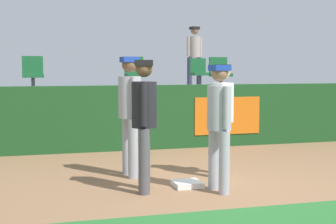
{
  "coord_description": "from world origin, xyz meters",
  "views": [
    {
      "loc": [
        -2.53,
        -6.9,
        1.72
      ],
      "look_at": [
        -0.25,
        1.08,
        1.0
      ],
      "focal_mm": 55.2,
      "sensor_mm": 36.0,
      "label": 1
    }
  ],
  "objects_px": {
    "player_fielder_home": "(223,112)",
    "seat_front_right": "(220,72)",
    "spectator_capped": "(194,52)",
    "seat_front_left": "(33,72)",
    "player_coach_visitor": "(219,119)",
    "player_runner_visitor": "(130,108)",
    "seat_back_right": "(199,71)",
    "first_base": "(187,184)",
    "seat_front_center": "(135,72)",
    "player_umpire": "(144,116)"
  },
  "relations": [
    {
      "from": "player_umpire",
      "to": "seat_back_right",
      "type": "distance_m",
      "value": 7.58
    },
    {
      "from": "player_fielder_home",
      "to": "seat_front_right",
      "type": "bearing_deg",
      "value": -177.33
    },
    {
      "from": "player_coach_visitor",
      "to": "player_umpire",
      "type": "distance_m",
      "value": 1.03
    },
    {
      "from": "seat_front_right",
      "to": "spectator_capped",
      "type": "bearing_deg",
      "value": 84.05
    },
    {
      "from": "first_base",
      "to": "seat_front_left",
      "type": "xyz_separation_m",
      "value": [
        -2.01,
        4.94,
        1.56
      ]
    },
    {
      "from": "seat_front_right",
      "to": "spectator_capped",
      "type": "height_order",
      "value": "spectator_capped"
    },
    {
      "from": "player_umpire",
      "to": "seat_front_right",
      "type": "relative_size",
      "value": 2.17
    },
    {
      "from": "player_runner_visitor",
      "to": "seat_back_right",
      "type": "relative_size",
      "value": 2.24
    },
    {
      "from": "player_fielder_home",
      "to": "seat_front_left",
      "type": "height_order",
      "value": "seat_front_left"
    },
    {
      "from": "player_coach_visitor",
      "to": "seat_front_center",
      "type": "xyz_separation_m",
      "value": [
        -0.01,
        5.34,
        0.59
      ]
    },
    {
      "from": "player_umpire",
      "to": "seat_front_right",
      "type": "bearing_deg",
      "value": 163.49
    },
    {
      "from": "first_base",
      "to": "seat_front_right",
      "type": "xyz_separation_m",
      "value": [
        2.46,
        4.94,
        1.56
      ]
    },
    {
      "from": "player_fielder_home",
      "to": "seat_back_right",
      "type": "relative_size",
      "value": 2.1
    },
    {
      "from": "player_coach_visitor",
      "to": "seat_back_right",
      "type": "distance_m",
      "value": 7.51
    },
    {
      "from": "first_base",
      "to": "player_runner_visitor",
      "type": "distance_m",
      "value": 1.54
    },
    {
      "from": "player_coach_visitor",
      "to": "seat_front_right",
      "type": "xyz_separation_m",
      "value": [
        2.13,
        5.35,
        0.59
      ]
    },
    {
      "from": "player_fielder_home",
      "to": "seat_front_right",
      "type": "distance_m",
      "value": 4.74
    },
    {
      "from": "seat_front_left",
      "to": "spectator_capped",
      "type": "bearing_deg",
      "value": 30.42
    },
    {
      "from": "player_fielder_home",
      "to": "spectator_capped",
      "type": "bearing_deg",
      "value": -171.72
    },
    {
      "from": "player_umpire",
      "to": "seat_front_left",
      "type": "relative_size",
      "value": 2.17
    },
    {
      "from": "seat_front_right",
      "to": "player_runner_visitor",
      "type": "bearing_deg",
      "value": -127.7
    },
    {
      "from": "player_coach_visitor",
      "to": "seat_front_right",
      "type": "bearing_deg",
      "value": 151.54
    },
    {
      "from": "player_umpire",
      "to": "player_runner_visitor",
      "type": "bearing_deg",
      "value": -165.67
    },
    {
      "from": "player_umpire",
      "to": "player_fielder_home",
      "type": "bearing_deg",
      "value": 129.84
    },
    {
      "from": "seat_front_center",
      "to": "player_umpire",
      "type": "bearing_deg",
      "value": -100.88
    },
    {
      "from": "seat_front_center",
      "to": "seat_front_left",
      "type": "bearing_deg",
      "value": 180.0
    },
    {
      "from": "player_runner_visitor",
      "to": "player_coach_visitor",
      "type": "xyz_separation_m",
      "value": [
        0.97,
        -1.34,
        -0.07
      ]
    },
    {
      "from": "player_fielder_home",
      "to": "player_umpire",
      "type": "distance_m",
      "value": 1.57
    },
    {
      "from": "spectator_capped",
      "to": "player_runner_visitor",
      "type": "bearing_deg",
      "value": 54.48
    },
    {
      "from": "player_runner_visitor",
      "to": "player_coach_visitor",
      "type": "distance_m",
      "value": 1.65
    },
    {
      "from": "player_runner_visitor",
      "to": "player_umpire",
      "type": "distance_m",
      "value": 1.04
    },
    {
      "from": "first_base",
      "to": "seat_back_right",
      "type": "bearing_deg",
      "value": 69.27
    },
    {
      "from": "player_runner_visitor",
      "to": "seat_front_center",
      "type": "height_order",
      "value": "seat_front_center"
    },
    {
      "from": "seat_back_right",
      "to": "seat_front_center",
      "type": "bearing_deg",
      "value": -141.17
    },
    {
      "from": "first_base",
      "to": "spectator_capped",
      "type": "xyz_separation_m",
      "value": [
        2.75,
        7.73,
        2.13
      ]
    },
    {
      "from": "seat_front_right",
      "to": "seat_front_left",
      "type": "relative_size",
      "value": 1.0
    },
    {
      "from": "first_base",
      "to": "player_umpire",
      "type": "xyz_separation_m",
      "value": [
        -0.66,
        -0.11,
        1.01
      ]
    },
    {
      "from": "seat_back_right",
      "to": "player_umpire",
      "type": "bearing_deg",
      "value": -115.1
    },
    {
      "from": "player_umpire",
      "to": "spectator_capped",
      "type": "height_order",
      "value": "spectator_capped"
    },
    {
      "from": "player_fielder_home",
      "to": "first_base",
      "type": "bearing_deg",
      "value": -30.97
    },
    {
      "from": "player_runner_visitor",
      "to": "player_umpire",
      "type": "bearing_deg",
      "value": -5.07
    },
    {
      "from": "player_fielder_home",
      "to": "player_coach_visitor",
      "type": "height_order",
      "value": "player_fielder_home"
    },
    {
      "from": "seat_back_right",
      "to": "seat_front_left",
      "type": "bearing_deg",
      "value": -158.47
    },
    {
      "from": "player_coach_visitor",
      "to": "spectator_capped",
      "type": "bearing_deg",
      "value": 156.69
    },
    {
      "from": "player_fielder_home",
      "to": "player_runner_visitor",
      "type": "distance_m",
      "value": 1.47
    },
    {
      "from": "spectator_capped",
      "to": "first_base",
      "type": "bearing_deg",
      "value": 61.41
    },
    {
      "from": "player_umpire",
      "to": "seat_front_right",
      "type": "xyz_separation_m",
      "value": [
        3.11,
        5.05,
        0.55
      ]
    },
    {
      "from": "player_coach_visitor",
      "to": "seat_front_left",
      "type": "relative_size",
      "value": 2.09
    },
    {
      "from": "first_base",
      "to": "player_coach_visitor",
      "type": "bearing_deg",
      "value": -51.0
    },
    {
      "from": "seat_front_left",
      "to": "seat_back_right",
      "type": "height_order",
      "value": "same"
    }
  ]
}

